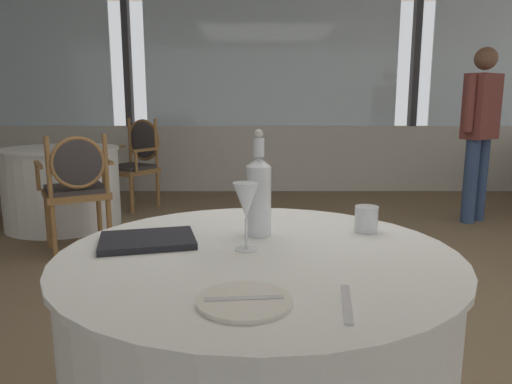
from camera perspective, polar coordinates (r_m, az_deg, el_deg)
The scene contains 14 objects.
ground_plane at distance 2.79m, azimuth 3.98°, elevation -13.91°, with size 15.00×15.00×0.00m, color #756047.
window_wall_far at distance 6.23m, azimuth 1.67°, elevation 10.42°, with size 11.54×0.14×2.82m.
foreground_table at distance 1.53m, azimuth 0.14°, elevation -20.42°, with size 1.15×1.15×0.74m.
side_plate at distance 1.05m, azimuth -1.54°, elevation -12.90°, with size 0.21×0.21×0.01m, color silver.
butter_knife at distance 1.05m, azimuth -1.54°, elevation -12.64°, with size 0.17×0.02×0.00m, color silver.
dinner_fork at distance 1.06m, azimuth 10.58°, elevation -12.97°, with size 0.20×0.02×0.00m, color silver.
water_bottle at distance 1.52m, azimuth 0.17°, elevation -0.19°, with size 0.08×0.08×0.34m.
wine_glass at distance 1.36m, azimuth -1.34°, elevation -1.20°, with size 0.08×0.08×0.20m.
water_tumbler at distance 1.62m, azimuth 12.93°, elevation -3.16°, with size 0.08×0.08×0.09m, color white.
menu_book at distance 1.49m, azimuth -13.01°, elevation -5.66°, with size 0.28×0.21×0.02m, color black.
background_table_0 at distance 4.84m, azimuth -22.33°, elevation 0.55°, with size 1.08×1.08×0.74m.
dining_chair_0_0 at distance 5.44m, azimuth -14.26°, elevation 4.09°, with size 0.65×0.63×0.98m.
dining_chair_0_2 at distance 3.87m, azimuth -20.82°, elevation 1.02°, with size 0.65×0.62×0.92m.
diner_person_0 at distance 5.05m, azimuth 25.11°, elevation 7.31°, with size 0.44×0.38×1.66m.
Camera 1 is at (-0.19, -2.53, 1.17)m, focal length 33.40 mm.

